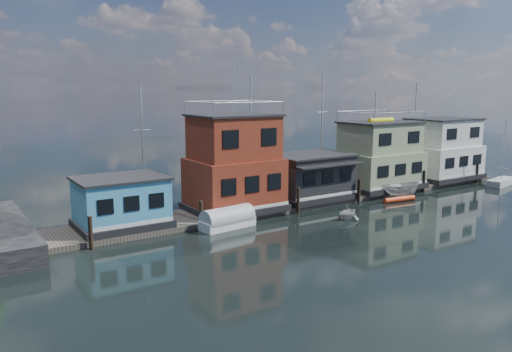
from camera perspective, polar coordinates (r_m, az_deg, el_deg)
ground at (r=38.33m, az=18.19°, el=-6.13°), size 160.00×160.00×0.00m
dock at (r=46.41m, az=6.57°, el=-2.66°), size 48.00×5.00×0.40m
houseboat_blue at (r=37.31m, az=-15.15°, el=-2.91°), size 6.40×4.90×3.66m
houseboat_red at (r=40.83m, az=-2.52°, el=1.24°), size 7.40×5.90×11.86m
houseboat_dark at (r=45.64m, az=6.16°, el=-0.02°), size 7.40×6.10×4.06m
houseboat_green at (r=51.62m, az=13.92°, el=2.18°), size 8.40×5.90×7.03m
houseboat_white at (r=59.31m, az=20.52°, el=2.80°), size 8.40×5.90×6.66m
pilings at (r=43.94m, az=8.60°, el=-2.22°), size 42.28×0.28×2.20m
background_masts at (r=53.16m, az=6.49°, el=4.80°), size 36.40×0.16×12.00m
motorboat at (r=49.55m, az=15.96°, el=-1.48°), size 4.32×3.23×1.57m
dinghy_white at (r=40.56m, az=10.40°, el=-4.05°), size 2.56×2.32×1.17m
day_sailer at (r=59.92m, az=26.22°, el=-0.55°), size 4.63×2.26×6.99m
tarp_runabout at (r=37.47m, az=-3.28°, el=-4.99°), size 4.38×2.15×1.71m
red_kayak at (r=47.78m, az=16.05°, el=-2.56°), size 3.45×0.93×0.50m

